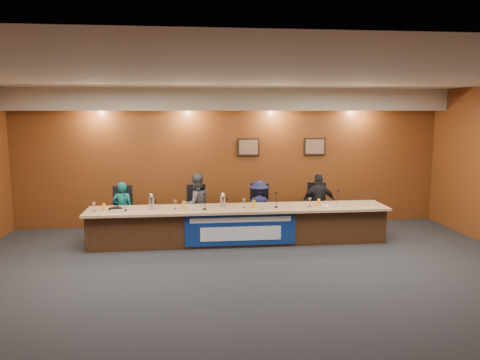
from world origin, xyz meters
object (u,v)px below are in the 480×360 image
object	(u,v)px
office_chair_d	(317,210)
speakerphone	(116,208)
panelist_b	(196,205)
carafe_mid	(223,201)
dais_body	(239,226)
panelist_d	(319,203)
office_chair_b	(196,213)
office_chair_a	(124,214)
banner	(241,229)
office_chair_c	(258,211)
panelist_c	(259,207)
panelist_a	(123,210)
carafe_left	(151,203)

from	to	relation	value
office_chair_d	speakerphone	bearing A→B (deg)	-162.75
panelist_b	carafe_mid	xyz separation A→B (m)	(0.53, -0.62, 0.18)
dais_body	panelist_b	world-z (taller)	panelist_b
panelist_d	office_chair_d	distance (m)	0.20
panelist_d	office_chair_b	xyz separation A→B (m)	(-2.73, 0.10, -0.18)
office_chair_a	carafe_mid	size ratio (longest dim) A/B	2.07
office_chair_b	carafe_mid	size ratio (longest dim) A/B	2.07
panelist_b	panelist_d	bearing A→B (deg)	159.38
dais_body	banner	size ratio (longest dim) A/B	2.73
dais_body	office_chair_c	xyz separation A→B (m)	(0.53, 0.77, 0.13)
office_chair_d	panelist_c	bearing A→B (deg)	-168.39
panelist_a	office_chair_c	bearing A→B (deg)	-172.91
office_chair_c	office_chair_d	bearing A→B (deg)	13.91
dais_body	banner	xyz separation A→B (m)	(0.00, -0.41, 0.03)
panelist_d	dais_body	bearing A→B (deg)	23.41
office_chair_a	dais_body	bearing A→B (deg)	-26.21
office_chair_b	speakerphone	xyz separation A→B (m)	(-1.61, -0.75, 0.30)
panelist_c	carafe_mid	world-z (taller)	panelist_c
dais_body	carafe_mid	bearing A→B (deg)	172.02
panelist_d	carafe_mid	xyz separation A→B (m)	(-2.20, -0.62, 0.21)
dais_body	banner	distance (m)	0.42
panelist_b	panelist_c	bearing A→B (deg)	159.38
office_chair_b	speakerphone	bearing A→B (deg)	-154.05
panelist_d	office_chair_c	bearing A→B (deg)	-0.48
office_chair_c	office_chair_a	bearing A→B (deg)	-166.09
office_chair_c	speakerphone	xyz separation A→B (m)	(-2.98, -0.75, 0.30)
office_chair_c	carafe_left	bearing A→B (deg)	-146.41
banner	panelist_c	distance (m)	1.23
dais_body	panelist_d	distance (m)	2.02
banner	office_chair_b	world-z (taller)	banner
panelist_a	carafe_left	bearing A→B (deg)	138.15
carafe_left	office_chair_b	bearing A→B (deg)	42.09
office_chair_c	office_chair_d	distance (m)	1.35
panelist_b	office_chair_b	size ratio (longest dim) A/B	2.84
banner	office_chair_d	size ratio (longest dim) A/B	4.58
panelist_d	office_chair_d	world-z (taller)	panelist_d
office_chair_b	speakerphone	world-z (taller)	speakerphone
dais_body	banner	world-z (taller)	banner
panelist_b	office_chair_c	xyz separation A→B (m)	(1.38, 0.10, -0.20)
office_chair_c	panelist_b	bearing A→B (deg)	-161.94
office_chair_d	dais_body	bearing A→B (deg)	-150.32
panelist_c	office_chair_a	bearing A→B (deg)	2.86
banner	panelist_b	size ratio (longest dim) A/B	1.61
banner	office_chair_b	distance (m)	1.46
panelist_b	carafe_mid	world-z (taller)	panelist_b
panelist_b	panelist_c	distance (m)	1.38
panelist_a	carafe_left	world-z (taller)	panelist_a
banner	carafe_mid	world-z (taller)	carafe_mid
dais_body	speakerphone	bearing A→B (deg)	179.64
panelist_c	office_chair_c	xyz separation A→B (m)	(0.00, 0.10, -0.12)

